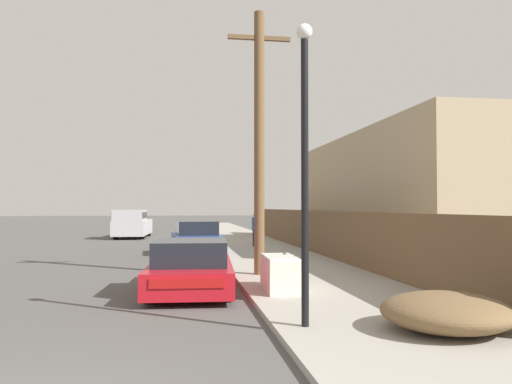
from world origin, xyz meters
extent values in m
cube|color=#9E998E|center=(5.30, 23.50, 0.06)|extent=(4.20, 63.00, 0.12)
cube|color=silver|center=(3.97, 6.67, 0.49)|extent=(0.76, 1.66, 0.75)
cube|color=white|center=(3.97, 6.67, 0.88)|extent=(0.73, 1.59, 0.03)
cube|color=#333335|center=(4.18, 7.17, 0.91)|extent=(0.04, 0.20, 0.02)
cube|color=gray|center=(3.98, 6.93, 0.90)|extent=(0.72, 0.09, 0.01)
cube|color=gray|center=(3.97, 6.42, 0.90)|extent=(0.72, 0.09, 0.01)
cube|color=red|center=(1.98, 7.52, 0.42)|extent=(2.15, 4.29, 0.55)
cube|color=black|center=(1.96, 7.14, 0.97)|extent=(1.75, 2.10, 0.55)
cube|color=#B21414|center=(1.85, 5.41, 0.52)|extent=(1.48, 0.12, 0.19)
cylinder|color=black|center=(1.23, 8.86, 0.32)|extent=(0.24, 0.65, 0.64)
cylinder|color=black|center=(2.89, 8.76, 0.32)|extent=(0.24, 0.65, 0.64)
cylinder|color=black|center=(1.08, 6.27, 0.32)|extent=(0.24, 0.65, 0.64)
cylinder|color=black|center=(2.73, 6.17, 0.32)|extent=(0.24, 0.65, 0.64)
cube|color=#2D478C|center=(2.38, 16.85, 0.50)|extent=(2.14, 4.38, 0.72)
cube|color=black|center=(2.39, 16.68, 1.14)|extent=(1.76, 2.49, 0.56)
cube|color=#B21414|center=(2.52, 14.71, 0.63)|extent=(1.45, 0.12, 0.25)
cylinder|color=black|center=(1.48, 18.12, 0.33)|extent=(0.24, 0.66, 0.65)
cylinder|color=black|center=(3.10, 18.22, 0.33)|extent=(0.24, 0.66, 0.65)
cylinder|color=black|center=(1.66, 15.48, 0.33)|extent=(0.24, 0.66, 0.65)
cylinder|color=black|center=(3.28, 15.58, 0.33)|extent=(0.24, 0.66, 0.65)
cube|color=silver|center=(-1.34, 29.02, 0.67)|extent=(2.21, 5.38, 0.94)
cube|color=silver|center=(-1.41, 27.57, 1.48)|extent=(1.95, 2.47, 0.67)
cube|color=black|center=(-1.41, 27.57, 1.50)|extent=(1.99, 2.42, 0.37)
cylinder|color=black|center=(-0.60, 27.34, 0.41)|extent=(0.30, 0.83, 0.82)
cylinder|color=black|center=(-2.23, 27.42, 0.41)|extent=(0.30, 0.83, 0.82)
cylinder|color=black|center=(-0.44, 30.62, 0.41)|extent=(0.30, 0.83, 0.82)
cylinder|color=black|center=(-2.07, 30.70, 0.41)|extent=(0.30, 0.83, 0.82)
cylinder|color=brown|center=(3.93, 9.40, 3.85)|extent=(0.29, 0.29, 7.46)
cube|color=brown|center=(3.93, 9.40, 6.84)|extent=(1.80, 0.12, 0.12)
cylinder|color=black|center=(3.70, 3.27, 2.42)|extent=(0.12, 0.12, 4.61)
sphere|color=white|center=(3.70, 3.27, 4.86)|extent=(0.26, 0.26, 0.26)
ellipsoid|color=brown|center=(5.77, 2.66, 0.41)|extent=(2.01, 1.97, 0.58)
cube|color=brown|center=(7.25, 16.44, 0.99)|extent=(0.08, 29.83, 1.75)
cube|color=tan|center=(12.52, 17.61, 2.71)|extent=(6.00, 15.68, 5.43)
cylinder|color=#282D42|center=(5.29, 19.18, 0.51)|extent=(0.28, 0.28, 0.78)
cylinder|color=#2D5193|center=(5.29, 19.18, 1.20)|extent=(0.34, 0.34, 0.61)
sphere|color=#DBB293|center=(5.29, 19.18, 1.63)|extent=(0.23, 0.23, 0.23)
camera|label=1|loc=(1.72, -4.51, 2.02)|focal=35.00mm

